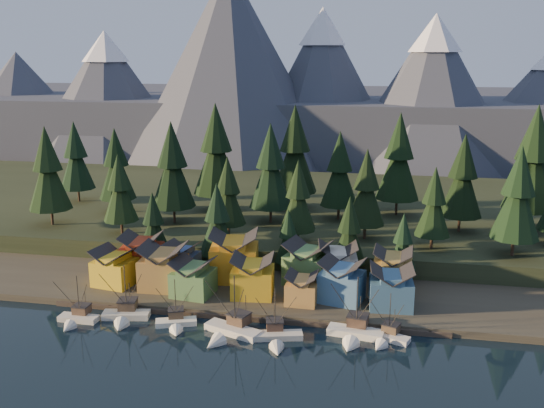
% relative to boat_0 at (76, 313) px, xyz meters
% --- Properties ---
extents(ground, '(500.00, 500.00, 0.00)m').
position_rel_boat_0_xyz_m(ground, '(31.86, -7.87, -2.08)').
color(ground, black).
rests_on(ground, ground).
extents(shore_strip, '(400.00, 50.00, 1.50)m').
position_rel_boat_0_xyz_m(shore_strip, '(31.86, 32.13, -1.33)').
color(shore_strip, '#332F25').
rests_on(shore_strip, ground).
extents(hillside, '(420.00, 100.00, 6.00)m').
position_rel_boat_0_xyz_m(hillside, '(31.86, 82.13, 0.92)').
color(hillside, black).
rests_on(hillside, ground).
extents(dock, '(80.00, 4.00, 1.00)m').
position_rel_boat_0_xyz_m(dock, '(31.86, 8.63, -1.58)').
color(dock, '#423A2F').
rests_on(dock, ground).
extents(mountain_ridge, '(560.00, 190.00, 90.00)m').
position_rel_boat_0_xyz_m(mountain_ridge, '(27.66, 205.72, 23.97)').
color(mountain_ridge, '#4D5464').
rests_on(mountain_ridge, ground).
extents(boat_0, '(8.04, 8.75, 10.40)m').
position_rel_boat_0_xyz_m(boat_0, '(0.00, 0.00, 0.00)').
color(boat_0, beige).
rests_on(boat_0, ground).
extents(boat_1, '(9.94, 10.56, 12.15)m').
position_rel_boat_0_xyz_m(boat_1, '(8.87, 2.93, 0.33)').
color(boat_1, beige).
rests_on(boat_1, ground).
extents(boat_2, '(8.56, 9.07, 10.26)m').
position_rel_boat_0_xyz_m(boat_2, '(19.87, 1.98, -0.05)').
color(boat_2, white).
rests_on(boat_2, ground).
extents(boat_3, '(11.92, 12.38, 12.64)m').
position_rel_boat_0_xyz_m(boat_3, '(30.91, 0.07, 0.25)').
color(boat_3, silver).
rests_on(boat_3, ground).
extents(boat_4, '(10.80, 11.35, 10.81)m').
position_rel_boat_0_xyz_m(boat_4, '(39.89, -0.43, -0.15)').
color(boat_4, beige).
rests_on(boat_4, ground).
extents(boat_5, '(11.09, 11.79, 12.83)m').
position_rel_boat_0_xyz_m(boat_5, '(54.01, 3.44, 0.39)').
color(boat_5, white).
rests_on(boat_5, ground).
extents(boat_6, '(8.58, 9.05, 9.99)m').
position_rel_boat_0_xyz_m(boat_6, '(59.81, 3.29, -0.14)').
color(boat_6, silver).
rests_on(boat_6, ground).
extents(house_front_0, '(9.52, 9.15, 8.28)m').
position_rel_boat_0_xyz_m(house_front_0, '(0.51, 16.92, 3.77)').
color(house_front_0, gold).
rests_on(house_front_0, shore_strip).
extents(house_front_1, '(9.81, 9.45, 9.73)m').
position_rel_boat_0_xyz_m(house_front_1, '(11.80, 17.20, 4.52)').
color(house_front_1, olive).
rests_on(house_front_1, shore_strip).
extents(house_front_2, '(8.98, 9.04, 7.88)m').
position_rel_boat_0_xyz_m(house_front_2, '(19.37, 14.53, 3.56)').
color(house_front_2, '#48743F').
rests_on(house_front_2, shore_strip).
extents(house_front_3, '(9.36, 8.99, 8.73)m').
position_rel_boat_0_xyz_m(house_front_3, '(31.84, 16.46, 4.00)').
color(house_front_3, gold).
rests_on(house_front_3, shore_strip).
extents(house_front_4, '(6.39, 6.88, 6.41)m').
position_rel_boat_0_xyz_m(house_front_4, '(42.56, 14.66, 2.78)').
color(house_front_4, '#A97C3C').
rests_on(house_front_4, shore_strip).
extents(house_front_5, '(10.03, 9.46, 8.90)m').
position_rel_boat_0_xyz_m(house_front_5, '(50.49, 17.07, 4.09)').
color(house_front_5, '#3B648D').
rests_on(house_front_5, shore_strip).
extents(house_front_6, '(9.03, 8.60, 8.51)m').
position_rel_boat_0_xyz_m(house_front_6, '(60.49, 15.87, 3.89)').
color(house_front_6, '#355D7E').
rests_on(house_front_6, shore_strip).
extents(house_back_0, '(9.56, 9.24, 9.61)m').
position_rel_boat_0_xyz_m(house_back_0, '(3.83, 24.31, 4.46)').
color(house_back_0, maroon).
rests_on(house_back_0, shore_strip).
extents(house_back_1, '(8.34, 8.42, 8.12)m').
position_rel_boat_0_xyz_m(house_back_1, '(13.55, 23.43, 3.68)').
color(house_back_1, '#364D80').
rests_on(house_back_1, shore_strip).
extents(house_back_2, '(11.73, 11.02, 11.05)m').
position_rel_boat_0_xyz_m(house_back_2, '(25.64, 25.13, 5.22)').
color(house_back_2, orange).
rests_on(house_back_2, shore_strip).
extents(house_back_3, '(11.19, 10.46, 9.54)m').
position_rel_boat_0_xyz_m(house_back_3, '(42.28, 25.60, 4.43)').
color(house_back_3, '#527F45').
rests_on(house_back_3, shore_strip).
extents(house_back_4, '(9.46, 9.17, 9.20)m').
position_rel_boat_0_xyz_m(house_back_4, '(48.81, 26.76, 4.25)').
color(house_back_4, beige).
rests_on(house_back_4, shore_strip).
extents(house_back_5, '(8.49, 8.59, 9.06)m').
position_rel_boat_0_xyz_m(house_back_5, '(60.78, 25.49, 4.17)').
color(house_back_5, '#A7843B').
rests_on(house_back_5, shore_strip).
extents(tree_hill_0, '(11.55, 11.55, 26.91)m').
position_rel_boat_0_xyz_m(tree_hill_0, '(-30.14, 44.13, 18.63)').
color(tree_hill_0, '#332319').
rests_on(tree_hill_0, hillside).
extents(tree_hill_1, '(10.64, 10.64, 24.78)m').
position_rel_boat_0_xyz_m(tree_hill_1, '(-18.14, 60.13, 17.46)').
color(tree_hill_1, '#332319').
rests_on(tree_hill_1, hillside).
extents(tree_hill_2, '(8.95, 8.95, 20.85)m').
position_rel_boat_0_xyz_m(tree_hill_2, '(-8.14, 40.13, 15.31)').
color(tree_hill_2, '#332319').
rests_on(tree_hill_2, hillside).
extents(tree_hill_3, '(12.03, 12.03, 28.02)m').
position_rel_boat_0_xyz_m(tree_hill_3, '(1.86, 52.13, 19.23)').
color(tree_hill_3, '#332319').
rests_on(tree_hill_3, hillside).
extents(tree_hill_4, '(13.63, 13.63, 31.75)m').
position_rel_boat_0_xyz_m(tree_hill_4, '(9.86, 67.13, 21.27)').
color(tree_hill_4, '#332319').
rests_on(tree_hill_4, hillside).
extents(tree_hill_5, '(8.92, 8.92, 20.77)m').
position_rel_boat_0_xyz_m(tree_hill_5, '(19.86, 42.13, 15.27)').
color(tree_hill_5, '#332319').
rests_on(tree_hill_5, hillside).
extents(tree_hill_6, '(11.80, 11.80, 27.48)m').
position_rel_boat_0_xyz_m(tree_hill_6, '(27.86, 57.13, 18.94)').
color(tree_hill_6, '#332319').
rests_on(tree_hill_6, hillside).
extents(tree_hill_7, '(8.94, 8.94, 20.84)m').
position_rel_boat_0_xyz_m(tree_hill_7, '(37.86, 40.13, 15.30)').
color(tree_hill_7, '#332319').
rests_on(tree_hill_7, hillside).
extents(tree_hill_8, '(10.69, 10.69, 24.90)m').
position_rel_boat_0_xyz_m(tree_hill_8, '(45.86, 64.13, 17.52)').
color(tree_hill_8, '#332319').
rests_on(tree_hill_8, hillside).
extents(tree_hill_9, '(9.85, 9.85, 22.94)m').
position_rel_boat_0_xyz_m(tree_hill_9, '(53.86, 47.13, 16.45)').
color(tree_hill_9, '#332319').
rests_on(tree_hill_9, hillside).
extents(tree_hill_10, '(12.69, 12.69, 29.57)m').
position_rel_boat_0_xyz_m(tree_hill_10, '(61.86, 72.13, 20.08)').
color(tree_hill_10, '#332319').
rests_on(tree_hill_10, hillside).
extents(tree_hill_11, '(8.55, 8.55, 19.91)m').
position_rel_boat_0_xyz_m(tree_hill_11, '(69.86, 42.13, 14.79)').
color(tree_hill_11, '#332319').
rests_on(tree_hill_11, hillside).
extents(tree_hill_12, '(11.05, 11.05, 25.75)m').
position_rel_boat_0_xyz_m(tree_hill_12, '(77.86, 58.13, 17.99)').
color(tree_hill_12, '#332319').
rests_on(tree_hill_12, hillside).
extents(tree_hill_13, '(11.03, 11.03, 25.70)m').
position_rel_boat_0_xyz_m(tree_hill_13, '(87.86, 40.13, 17.97)').
color(tree_hill_13, '#332319').
rests_on(tree_hill_13, hillside).
extents(tree_hill_14, '(14.14, 14.14, 32.95)m').
position_rel_boat_0_xyz_m(tree_hill_14, '(95.86, 64.13, 21.93)').
color(tree_hill_14, '#332319').
rests_on(tree_hill_14, hillside).
extents(tree_hill_15, '(13.32, 13.32, 31.02)m').
position_rel_boat_0_xyz_m(tree_hill_15, '(31.86, 74.13, 20.88)').
color(tree_hill_15, '#332319').
rests_on(tree_hill_15, hillside).
extents(tree_hill_16, '(10.82, 10.82, 25.21)m').
position_rel_boat_0_xyz_m(tree_hill_16, '(-36.14, 70.13, 17.70)').
color(tree_hill_16, '#332319').
rests_on(tree_hill_16, hillside).
extents(tree_shore_0, '(7.63, 7.63, 17.78)m').
position_rel_boat_0_xyz_m(tree_shore_0, '(3.86, 32.13, 9.13)').
color(tree_shore_0, '#332319').
rests_on(tree_shore_0, shore_strip).
extents(tree_shore_1, '(8.90, 8.90, 20.72)m').
position_rel_boat_0_xyz_m(tree_shore_1, '(19.86, 32.13, 10.74)').
color(tree_shore_1, '#332319').
rests_on(tree_shore_1, shore_strip).
extents(tree_shore_2, '(6.49, 6.49, 15.12)m').
position_rel_boat_0_xyz_m(tree_shore_2, '(36.86, 32.13, 7.67)').
color(tree_shore_2, '#332319').
rests_on(tree_shore_2, shore_strip).
extents(tree_shore_3, '(8.13, 8.13, 18.93)m').
position_rel_boat_0_xyz_m(tree_shore_3, '(50.86, 32.13, 9.76)').
color(tree_shore_3, '#332319').
rests_on(tree_shore_3, shore_strip).
extents(tree_shore_4, '(6.67, 6.67, 15.53)m').
position_rel_boat_0_xyz_m(tree_shore_4, '(62.86, 32.13, 7.89)').
color(tree_shore_4, '#332319').
rests_on(tree_shore_4, shore_strip).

